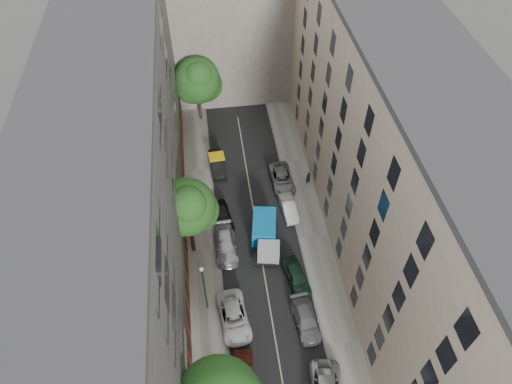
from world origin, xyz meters
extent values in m
plane|color=#4C4C49|center=(0.00, 0.00, 0.00)|extent=(120.00, 120.00, 0.00)
cube|color=black|center=(0.00, 0.00, 0.01)|extent=(8.00, 44.00, 0.02)
cube|color=gray|center=(-5.50, 0.00, 0.07)|extent=(3.00, 44.00, 0.15)
cube|color=gray|center=(5.50, 0.00, 0.07)|extent=(3.00, 44.00, 0.15)
cube|color=#484643|center=(-11.00, 0.00, 10.00)|extent=(8.00, 44.00, 20.00)
cube|color=#BFAA94|center=(11.00, 0.00, 10.00)|extent=(8.00, 44.00, 20.00)
cube|color=gray|center=(0.00, 28.00, 9.00)|extent=(18.00, 12.00, 18.00)
cube|color=black|center=(0.60, -0.12, 0.56)|extent=(3.06, 5.74, 0.30)
cube|color=#B4B7B9|center=(0.60, -2.04, 1.46)|extent=(2.28, 1.95, 1.72)
cube|color=#0C8DE5|center=(0.60, 0.79, 1.62)|extent=(2.83, 3.97, 1.82)
cylinder|color=black|center=(-0.36, -2.04, 0.42)|extent=(0.28, 0.85, 0.85)
cylinder|color=black|center=(1.56, -2.04, 0.42)|extent=(0.28, 0.85, 0.85)
cylinder|color=black|center=(-0.36, 1.50, 0.42)|extent=(0.28, 0.85, 0.85)
cylinder|color=black|center=(1.56, 1.50, 0.42)|extent=(0.28, 0.85, 0.85)
imported|color=#49180E|center=(-3.09, -12.93, 0.71)|extent=(2.06, 4.47, 1.42)
imported|color=silver|center=(-3.27, -7.80, 0.73)|extent=(2.94, 5.45, 1.45)
imported|color=#B2B2B7|center=(-3.31, -0.20, 0.73)|extent=(2.19, 5.11, 1.47)
imported|color=black|center=(-3.27, 3.40, 0.71)|extent=(2.33, 4.40, 1.42)
imported|color=black|center=(-3.25, 11.00, 0.73)|extent=(1.85, 4.52, 1.46)
imported|color=slate|center=(2.80, -8.80, 0.66)|extent=(2.27, 4.69, 1.32)
imported|color=#152F23|center=(2.82, -4.60, 0.73)|extent=(2.41, 4.50, 1.46)
imported|color=silver|center=(3.60, 3.60, 0.65)|extent=(1.68, 4.03, 1.30)
imported|color=gray|center=(3.60, 7.80, 0.69)|extent=(2.46, 5.03, 1.37)
cylinder|color=#382619|center=(-6.38, 0.06, 1.73)|extent=(0.36, 0.36, 3.16)
cylinder|color=#382619|center=(-6.38, 0.06, 4.44)|extent=(0.24, 0.24, 2.26)
sphere|color=#1A4C19|center=(-6.38, 0.06, 6.66)|extent=(5.18, 5.18, 5.18)
sphere|color=#1A4C19|center=(-5.48, 0.46, 5.57)|extent=(3.88, 3.88, 3.88)
sphere|color=#1A4C19|center=(-7.08, -0.44, 6.03)|extent=(3.62, 3.62, 3.62)
sphere|color=#1A4C19|center=(-6.18, -0.74, 7.84)|extent=(3.37, 3.37, 3.37)
cylinder|color=#382619|center=(-4.60, 20.00, 1.53)|extent=(0.36, 0.36, 2.76)
cylinder|color=#382619|center=(-4.60, 20.00, 3.89)|extent=(0.24, 0.24, 1.97)
sphere|color=#1A4C19|center=(-4.60, 20.00, 5.82)|extent=(5.49, 5.49, 5.49)
sphere|color=#1A4C19|center=(-3.70, 20.40, 4.87)|extent=(4.12, 4.12, 4.12)
sphere|color=#1A4C19|center=(-5.30, 19.50, 5.27)|extent=(3.84, 3.84, 3.84)
sphere|color=#1A4C19|center=(-4.40, 19.20, 6.84)|extent=(3.57, 3.57, 3.57)
cylinder|color=#1A5D39|center=(-5.46, -6.26, 3.22)|extent=(0.14, 0.14, 6.14)
sphere|color=silver|center=(-5.46, -6.26, 6.39)|extent=(0.36, 0.36, 0.36)
imported|color=black|center=(6.40, 7.29, 0.97)|extent=(0.69, 0.57, 1.64)
camera|label=1|loc=(-3.78, -25.81, 36.97)|focal=32.00mm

